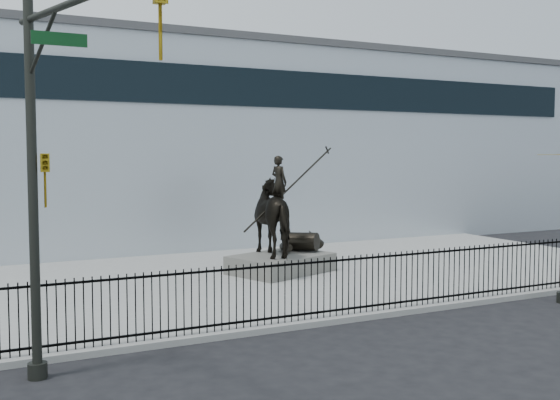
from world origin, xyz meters
name	(u,v)px	position (x,y,z in m)	size (l,w,h in m)	color
ground	(359,335)	(0.00, 0.00, 0.00)	(120.00, 120.00, 0.00)	black
plaza	(240,280)	(0.00, 7.00, 0.07)	(30.00, 12.00, 0.15)	gray
building	(138,148)	(0.00, 20.00, 4.50)	(44.00, 14.00, 9.00)	silver
picket_fence	(331,287)	(0.00, 1.25, 0.90)	(22.10, 0.10, 1.50)	black
statue_plinth	(281,263)	(1.64, 7.28, 0.46)	(3.27, 2.25, 0.61)	#5D5B55
equestrian_statue	(282,217)	(1.70, 7.30, 2.05)	(3.97, 3.18, 3.55)	black
traffic_signal_left	(53,163)	(-6.75, -0.62, 4.03)	(1.52, 4.84, 7.00)	black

